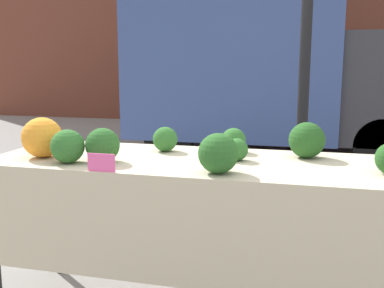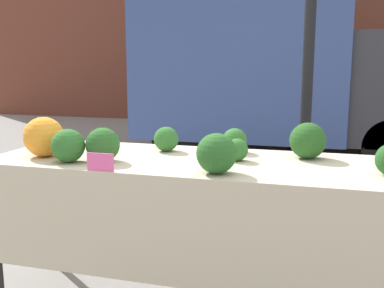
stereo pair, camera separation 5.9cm
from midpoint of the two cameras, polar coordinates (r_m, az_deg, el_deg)
name	(u,v)px [view 1 (the left image)]	position (r m, az deg, el deg)	size (l,w,h in m)	color
tent_pole	(304,89)	(2.94, 13.43, 6.81)	(0.07, 0.07, 2.40)	black
parked_truck	(269,73)	(6.87, 9.51, 8.94)	(4.23, 2.16, 2.32)	#384C84
market_table	(189,185)	(2.25, -1.17, -5.25)	(2.07, 0.74, 0.88)	beige
orange_cauliflower	(42,137)	(2.45, -19.15, 0.79)	(0.21, 0.21, 0.21)	orange
romanesco_head	(71,139)	(2.71, -15.67, 0.63)	(0.12, 0.12, 0.10)	#93B238
broccoli_head_0	(234,140)	(2.46, 4.62, 0.48)	(0.13, 0.13, 0.13)	#2D6628
broccoli_head_1	(165,139)	(2.49, -4.12, 0.61)	(0.14, 0.14, 0.14)	#2D6628
broccoli_head_2	(103,145)	(2.26, -12.03, -0.14)	(0.17, 0.17, 0.17)	#285B23
broccoli_head_3	(218,153)	(1.98, 2.49, -1.20)	(0.18, 0.18, 0.18)	#285B23
broccoli_head_4	(237,149)	(2.26, 4.98, -0.70)	(0.11, 0.11, 0.11)	#2D6628
broccoli_head_5	(68,146)	(2.28, -16.24, -0.29)	(0.17, 0.17, 0.17)	#2D6628
broccoli_head_6	(307,140)	(2.37, 13.69, 0.47)	(0.19, 0.19, 0.19)	#23511E
price_sign	(101,163)	(2.06, -12.25, -2.33)	(0.13, 0.01, 0.08)	#F45B9E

